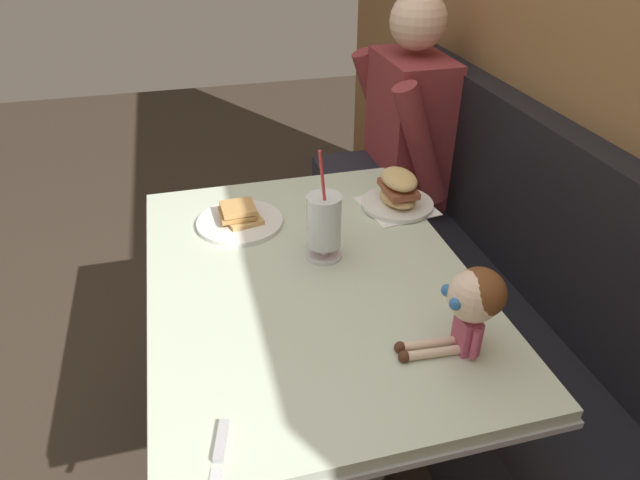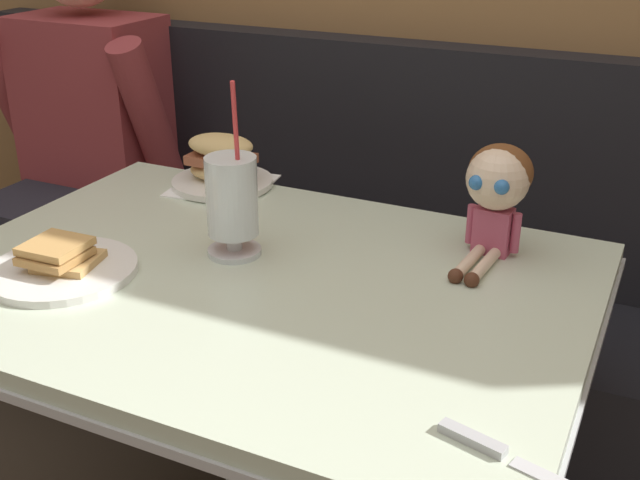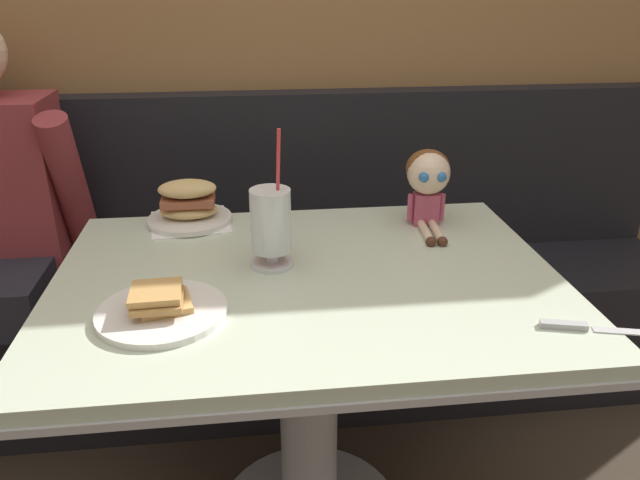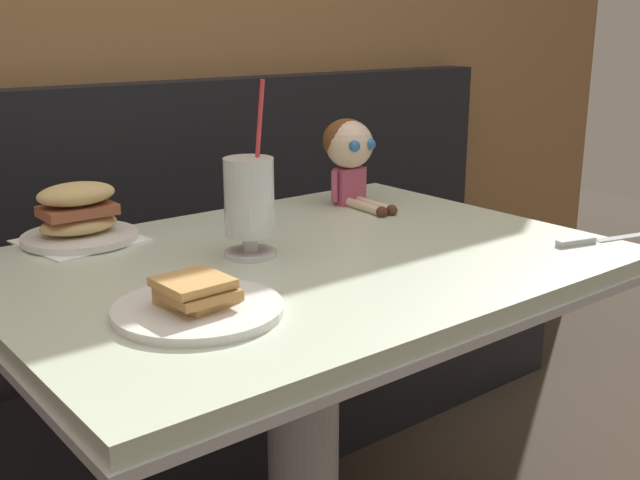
% 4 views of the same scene
% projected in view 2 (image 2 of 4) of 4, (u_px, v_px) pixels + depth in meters
% --- Properties ---
extents(booth_bench, '(2.60, 0.48, 1.00)m').
position_uv_depth(booth_bench, '(383.00, 319.00, 2.01)').
color(booth_bench, black).
rests_on(booth_bench, ground).
extents(diner_table, '(1.11, 0.81, 0.74)m').
position_uv_depth(diner_table, '(259.00, 373.00, 1.41)').
color(diner_table, beige).
rests_on(diner_table, ground).
extents(toast_plate, '(0.25, 0.25, 0.06)m').
position_uv_depth(toast_plate, '(62.00, 265.00, 1.32)').
color(toast_plate, white).
rests_on(toast_plate, diner_table).
extents(milkshake_glass, '(0.10, 0.10, 0.32)m').
position_uv_depth(milkshake_glass, '(232.00, 201.00, 1.36)').
color(milkshake_glass, silver).
rests_on(milkshake_glass, diner_table).
extents(sandwich_plate, '(0.23, 0.23, 0.12)m').
position_uv_depth(sandwich_plate, '(222.00, 166.00, 1.70)').
color(sandwich_plate, white).
rests_on(sandwich_plate, diner_table).
extents(butter_knife, '(0.23, 0.08, 0.01)m').
position_uv_depth(butter_knife, '(498.00, 452.00, 0.90)').
color(butter_knife, silver).
rests_on(butter_knife, diner_table).
extents(seated_doll, '(0.12, 0.22, 0.20)m').
position_uv_depth(seated_doll, '(497.00, 185.00, 1.35)').
color(seated_doll, '#B74C6B').
rests_on(seated_doll, diner_table).
extents(diner_patron, '(0.55, 0.48, 0.81)m').
position_uv_depth(diner_patron, '(86.00, 126.00, 2.14)').
color(diner_patron, maroon).
rests_on(diner_patron, booth_bench).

